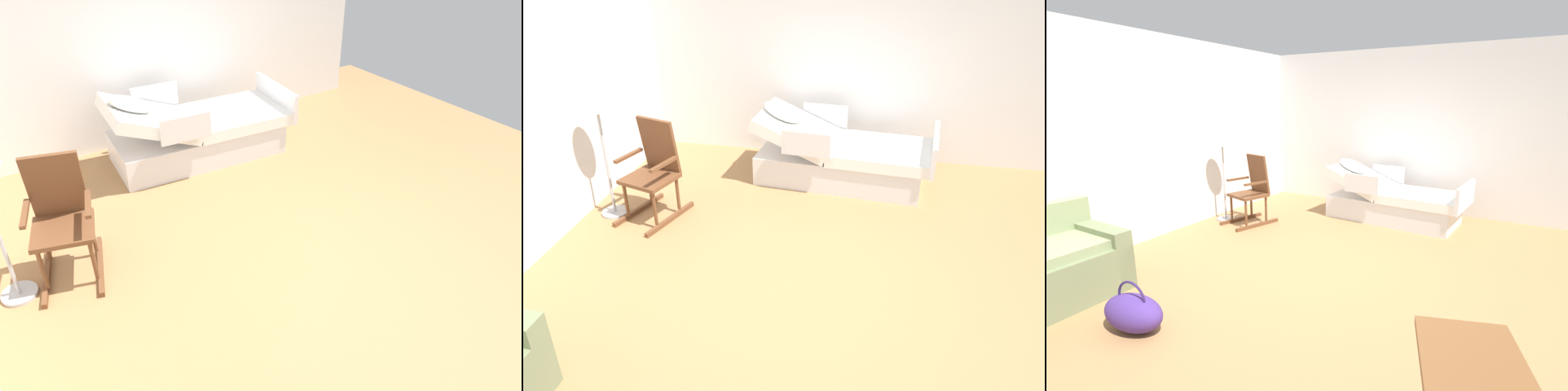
% 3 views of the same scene
% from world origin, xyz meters
% --- Properties ---
extents(ground_plane, '(7.48, 7.48, 0.00)m').
position_xyz_m(ground_plane, '(0.00, 0.00, 0.00)').
color(ground_plane, '#9E7247').
extents(side_wall, '(0.10, 5.59, 2.70)m').
position_xyz_m(side_wall, '(3.04, 0.00, 1.35)').
color(side_wall, white).
rests_on(side_wall, ground).
extents(hospital_bed, '(1.14, 2.18, 0.95)m').
position_xyz_m(hospital_bed, '(2.23, 0.10, 0.30)').
color(hospital_bed, silver).
rests_on(hospital_bed, ground).
extents(rocking_chair, '(0.86, 0.67, 1.05)m').
position_xyz_m(rocking_chair, '(1.02, 1.94, 0.50)').
color(rocking_chair, brown).
rests_on(rocking_chair, ground).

